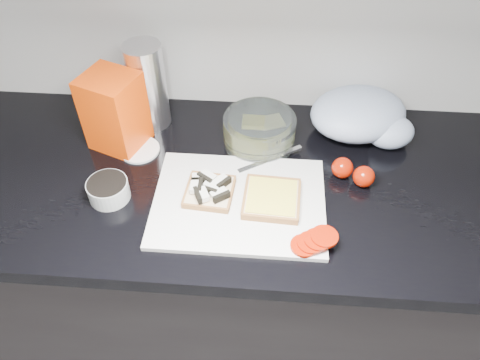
# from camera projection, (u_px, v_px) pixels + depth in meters

# --- Properties ---
(base_cabinet) EXTENTS (3.50, 0.60, 0.86)m
(base_cabinet) POSITION_uv_depth(u_px,v_px,m) (238.00, 277.00, 1.50)
(base_cabinet) COLOR black
(base_cabinet) RESTS_ON ground
(countertop) EXTENTS (3.50, 0.64, 0.04)m
(countertop) POSITION_uv_depth(u_px,v_px,m) (238.00, 180.00, 1.18)
(countertop) COLOR black
(countertop) RESTS_ON base_cabinet
(cutting_board) EXTENTS (0.40, 0.30, 0.01)m
(cutting_board) POSITION_uv_depth(u_px,v_px,m) (239.00, 202.00, 1.09)
(cutting_board) COLOR silver
(cutting_board) RESTS_ON countertop
(bread_left) EXTENTS (0.12, 0.12, 0.04)m
(bread_left) POSITION_uv_depth(u_px,v_px,m) (209.00, 190.00, 1.10)
(bread_left) COLOR beige
(bread_left) RESTS_ON cutting_board
(bread_right) EXTENTS (0.14, 0.14, 0.02)m
(bread_right) POSITION_uv_depth(u_px,v_px,m) (272.00, 199.00, 1.08)
(bread_right) COLOR beige
(bread_right) RESTS_ON cutting_board
(tomato_slices) EXTENTS (0.11, 0.09, 0.02)m
(tomato_slices) POSITION_uv_depth(u_px,v_px,m) (314.00, 241.00, 1.00)
(tomato_slices) COLOR #941503
(tomato_slices) RESTS_ON cutting_board
(knife) EXTENTS (0.16, 0.11, 0.01)m
(knife) POSITION_uv_depth(u_px,v_px,m) (278.00, 156.00, 1.19)
(knife) COLOR #B3B3B8
(knife) RESTS_ON cutting_board
(seed_tub) EXTENTS (0.10, 0.10, 0.05)m
(seed_tub) POSITION_uv_depth(u_px,v_px,m) (108.00, 189.00, 1.09)
(seed_tub) COLOR #AFB4B5
(seed_tub) RESTS_ON countertop
(tub_lid) EXTENTS (0.13, 0.13, 0.01)m
(tub_lid) POSITION_uv_depth(u_px,v_px,m) (140.00, 150.00, 1.22)
(tub_lid) COLOR white
(tub_lid) RESTS_ON countertop
(glass_bowl) EXTENTS (0.19, 0.19, 0.08)m
(glass_bowl) POSITION_uv_depth(u_px,v_px,m) (259.00, 131.00, 1.22)
(glass_bowl) COLOR silver
(glass_bowl) RESTS_ON countertop
(bread_bag) EXTENTS (0.16, 0.16, 0.20)m
(bread_bag) POSITION_uv_depth(u_px,v_px,m) (115.00, 112.00, 1.18)
(bread_bag) COLOR #FA3804
(bread_bag) RESTS_ON countertop
(steel_canister) EXTENTS (0.10, 0.10, 0.24)m
(steel_canister) POSITION_uv_depth(u_px,v_px,m) (148.00, 86.00, 1.23)
(steel_canister) COLOR silver
(steel_canister) RESTS_ON countertop
(grocery_bag) EXTENTS (0.31, 0.28, 0.11)m
(grocery_bag) POSITION_uv_depth(u_px,v_px,m) (363.00, 116.00, 1.24)
(grocery_bag) COLOR #AAB7D2
(grocery_bag) RESTS_ON countertop
(whole_tomatoes) EXTENTS (0.10, 0.08, 0.05)m
(whole_tomatoes) POSITION_uv_depth(u_px,v_px,m) (353.00, 172.00, 1.13)
(whole_tomatoes) COLOR #941503
(whole_tomatoes) RESTS_ON countertop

